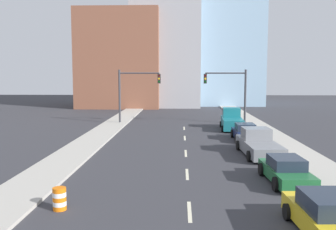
{
  "coord_description": "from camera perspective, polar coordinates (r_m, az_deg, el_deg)",
  "views": [
    {
      "loc": [
        -0.38,
        -6.19,
        5.59
      ],
      "look_at": [
        -1.46,
        25.64,
        2.2
      ],
      "focal_mm": 40.0,
      "sensor_mm": 36.0,
      "label": 1
    }
  ],
  "objects": [
    {
      "name": "sidewalk_left",
      "position": [
        52.06,
        -6.4,
        -0.04
      ],
      "size": [
        2.81,
        90.05,
        0.16
      ],
      "color": "#ADA89E",
      "rests_on": "ground"
    },
    {
      "name": "sidewalk_right",
      "position": [
        52.18,
        11.09,
        -0.1
      ],
      "size": [
        2.81,
        90.05,
        0.16
      ],
      "color": "#ADA89E",
      "rests_on": "ground"
    },
    {
      "name": "lane_stripe_at_9m",
      "position": [
        15.94,
        3.3,
        -14.45
      ],
      "size": [
        0.16,
        2.4,
        0.01
      ],
      "primitive_type": "cube",
      "color": "beige",
      "rests_on": "ground"
    },
    {
      "name": "lane_stripe_at_15m",
      "position": [
        21.51,
        2.93,
        -8.98
      ],
      "size": [
        0.16,
        2.4,
        0.01
      ],
      "primitive_type": "cube",
      "color": "beige",
      "rests_on": "ground"
    },
    {
      "name": "lane_stripe_at_20m",
      "position": [
        27.06,
        2.72,
        -5.85
      ],
      "size": [
        0.16,
        2.4,
        0.01
      ],
      "primitive_type": "cube",
      "color": "beige",
      "rests_on": "ground"
    },
    {
      "name": "lane_stripe_at_27m",
      "position": [
        33.51,
        2.57,
        -3.53
      ],
      "size": [
        0.16,
        2.4,
        0.01
      ],
      "primitive_type": "cube",
      "color": "beige",
      "rests_on": "ground"
    },
    {
      "name": "lane_stripe_at_33m",
      "position": [
        39.61,
        2.48,
        -2.04
      ],
      "size": [
        0.16,
        2.4,
        0.01
      ],
      "primitive_type": "cube",
      "color": "beige",
      "rests_on": "ground"
    },
    {
      "name": "building_brick_left",
      "position": [
        69.5,
        -6.92,
        8.3
      ],
      "size": [
        14.0,
        16.0,
        16.69
      ],
      "color": "brown",
      "rests_on": "ground"
    },
    {
      "name": "building_office_center",
      "position": [
        73.08,
        -0.16,
        12.1
      ],
      "size": [
        12.0,
        20.0,
        26.51
      ],
      "color": "#99999E",
      "rests_on": "ground"
    },
    {
      "name": "building_glass_right",
      "position": [
        78.54,
        8.59,
        16.95
      ],
      "size": [
        13.0,
        20.0,
        41.0
      ],
      "color": "#8CADC6",
      "rests_on": "ground"
    },
    {
      "name": "traffic_signal_left",
      "position": [
        43.28,
        -5.57,
        4.05
      ],
      "size": [
        4.86,
        0.35,
        6.24
      ],
      "color": "#38383D",
      "rests_on": "ground"
    },
    {
      "name": "traffic_signal_right",
      "position": [
        43.33,
        9.89,
        3.99
      ],
      "size": [
        4.86,
        0.35,
        6.24
      ],
      "color": "#38383D",
      "rests_on": "ground"
    },
    {
      "name": "traffic_barrel",
      "position": [
        16.56,
        -16.2,
        -12.16
      ],
      "size": [
        0.56,
        0.56,
        0.95
      ],
      "color": "orange",
      "rests_on": "ground"
    },
    {
      "name": "sedan_yellow",
      "position": [
        14.55,
        23.04,
        -14.16
      ],
      "size": [
        2.12,
        4.83,
        1.49
      ],
      "rotation": [
        0.0,
        0.0,
        0.03
      ],
      "color": "gold",
      "rests_on": "ground"
    },
    {
      "name": "sedan_green",
      "position": [
        20.61,
        17.53,
        -8.11
      ],
      "size": [
        2.19,
        4.65,
        1.37
      ],
      "rotation": [
        0.0,
        0.0,
        0.03
      ],
      "color": "#1E6033",
      "rests_on": "ground"
    },
    {
      "name": "pickup_truck_gray",
      "position": [
        27.18,
        13.61,
        -4.35
      ],
      "size": [
        2.6,
        6.12,
        1.81
      ],
      "rotation": [
        0.0,
        0.0,
        0.04
      ],
      "color": "slate",
      "rests_on": "ground"
    },
    {
      "name": "sedan_navy",
      "position": [
        33.08,
        11.66,
        -2.62
      ],
      "size": [
        2.06,
        4.36,
        1.43
      ],
      "rotation": [
        0.0,
        0.0,
        -0.0
      ],
      "color": "#141E47",
      "rests_on": "ground"
    },
    {
      "name": "pickup_truck_teal",
      "position": [
        39.37,
        9.69,
        -0.88
      ],
      "size": [
        2.52,
        5.68,
        2.21
      ],
      "rotation": [
        0.0,
        0.0,
        -0.06
      ],
      "color": "#196B75",
      "rests_on": "ground"
    }
  ]
}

